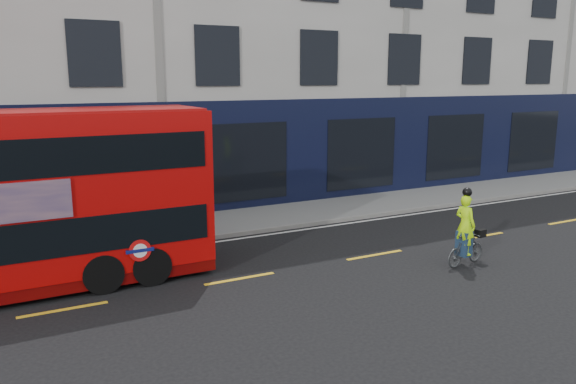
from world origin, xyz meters
TOP-DOWN VIEW (x-y plane):
  - ground at (0.00, 0.00)m, footprint 120.00×120.00m
  - pavement at (0.00, 6.50)m, footprint 60.00×3.00m
  - kerb at (0.00, 5.00)m, footprint 60.00×0.12m
  - building_terrace at (0.00, 12.94)m, footprint 50.00×10.07m
  - road_edge_line at (0.00, 4.70)m, footprint 58.00×0.10m
  - lane_dashes at (0.00, 1.50)m, footprint 58.00×0.12m
  - cyclist at (5.54, -0.27)m, footprint 1.43×0.61m

SIDE VIEW (x-z plane):
  - ground at x=0.00m, z-range 0.00..0.00m
  - road_edge_line at x=0.00m, z-range 0.00..0.01m
  - lane_dashes at x=0.00m, z-range 0.00..0.01m
  - pavement at x=0.00m, z-range 0.00..0.12m
  - kerb at x=0.00m, z-range 0.00..0.13m
  - cyclist at x=5.54m, z-range -0.32..1.75m
  - building_terrace at x=0.00m, z-range -0.01..14.99m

